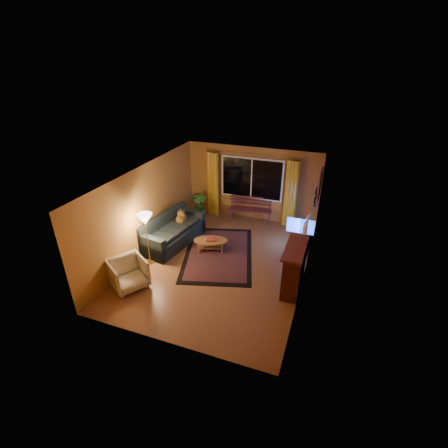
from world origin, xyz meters
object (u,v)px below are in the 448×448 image
(sofa, at_px, (173,230))
(armchair, at_px, (128,272))
(coffee_table, at_px, (211,245))
(bench, at_px, (250,215))
(tv_console, at_px, (302,242))
(floor_lamp, at_px, (147,239))

(sofa, distance_m, armchair, 2.22)
(sofa, relative_size, coffee_table, 2.22)
(bench, xyz_separation_m, armchair, (-1.80, -4.46, 0.20))
(armchair, relative_size, tv_console, 0.77)
(tv_console, bearing_deg, armchair, -127.19)
(bench, distance_m, coffee_table, 2.30)
(floor_lamp, relative_size, coffee_table, 1.51)
(armchair, bearing_deg, floor_lamp, 37.93)
(armchair, xyz_separation_m, coffee_table, (1.25, 2.22, -0.24))
(floor_lamp, bearing_deg, coffee_table, 40.69)
(sofa, distance_m, floor_lamp, 1.20)
(bench, height_order, tv_console, tv_console)
(sofa, distance_m, coffee_table, 1.25)
(bench, relative_size, armchair, 1.71)
(floor_lamp, bearing_deg, tv_console, 29.70)
(bench, bearing_deg, sofa, -139.06)
(armchair, height_order, floor_lamp, floor_lamp)
(bench, height_order, sofa, sofa)
(sofa, relative_size, tv_console, 2.02)
(sofa, xyz_separation_m, tv_console, (3.70, 1.03, -0.22))
(tv_console, bearing_deg, bench, 159.76)
(floor_lamp, bearing_deg, sofa, 84.22)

